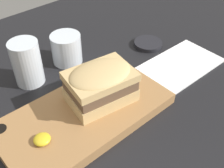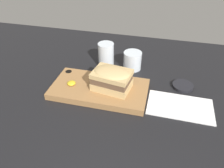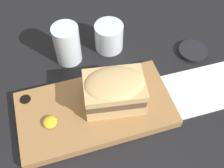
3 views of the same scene
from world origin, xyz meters
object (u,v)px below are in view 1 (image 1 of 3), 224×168
napkin (179,65)px  water_glass (28,65)px  sandwich (100,83)px  wine_glass (67,50)px  condiment_dish (148,44)px  serving_board (84,114)px

napkin → water_glass: bearing=147.9°
sandwich → wine_glass: size_ratio=1.90×
water_glass → condiment_dish: bearing=-13.5°
serving_board → water_glass: water_glass is taller
water_glass → napkin: 37.38cm
wine_glass → condiment_dish: wine_glass is taller
wine_glass → condiment_dish: bearing=-22.5°
sandwich → water_glass: size_ratio=1.35×
serving_board → condiment_dish: (30.18, 10.36, -0.65)cm
sandwich → condiment_dish: (25.48, 10.04, -6.13)cm
napkin → serving_board: bearing=176.9°
sandwich → napkin: 25.39cm
water_glass → condiment_dish: size_ratio=1.36×
water_glass → wine_glass: bearing=4.9°
sandwich → napkin: (24.47, -1.89, -6.50)cm
serving_board → water_glass: size_ratio=3.27×
serving_board → sandwich: 7.23cm
napkin → condiment_dish: (1.01, 11.93, 0.36)cm
sandwich → wine_glass: (4.33, 18.80, -3.37)cm
napkin → sandwich: bearing=175.6°
wine_glass → water_glass: bearing=-175.1°
serving_board → sandwich: size_ratio=2.42×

